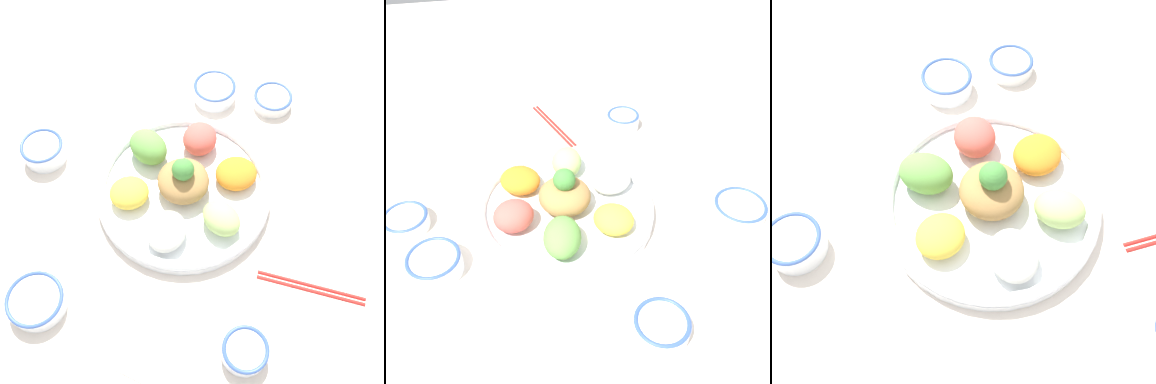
# 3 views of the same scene
# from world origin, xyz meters

# --- Properties ---
(ground_plane) EXTENTS (2.40, 2.40, 0.00)m
(ground_plane) POSITION_xyz_m (0.00, 0.00, 0.00)
(ground_plane) COLOR silver
(salad_platter) EXTENTS (0.36, 0.36, 0.12)m
(salad_platter) POSITION_xyz_m (0.04, -0.01, 0.03)
(salad_platter) COLOR white
(salad_platter) RESTS_ON ground_plane
(sauce_bowl_red) EXTENTS (0.09, 0.09, 0.03)m
(sauce_bowl_red) POSITION_xyz_m (0.01, -0.33, 0.02)
(sauce_bowl_red) COLOR white
(sauce_bowl_red) RESTS_ON ground_plane
(rice_bowl_blue) EXTENTS (0.08, 0.08, 0.04)m
(rice_bowl_blue) POSITION_xyz_m (-0.24, 0.18, 0.02)
(rice_bowl_blue) COLOR white
(rice_bowl_blue) RESTS_ON ground_plane
(sauce_bowl_dark) EXTENTS (0.10, 0.10, 0.04)m
(sauce_bowl_dark) POSITION_xyz_m (0.11, 0.33, 0.02)
(sauce_bowl_dark) COLOR white
(sauce_bowl_dark) RESTS_ON ground_plane
(rice_bowl_plain) EXTENTS (0.09, 0.09, 0.04)m
(rice_bowl_plain) POSITION_xyz_m (0.34, 0.09, 0.02)
(rice_bowl_plain) COLOR white
(rice_bowl_plain) RESTS_ON ground_plane
(sauce_bowl_far) EXTENTS (0.10, 0.10, 0.04)m
(sauce_bowl_far) POSITION_xyz_m (0.13, -0.27, 0.02)
(sauce_bowl_far) COLOR white
(sauce_bowl_far) RESTS_ON ground_plane
(chopsticks_pair_near) EXTENTS (0.20, 0.09, 0.01)m
(chopsticks_pair_near) POSITION_xyz_m (-0.27, 0.01, 0.00)
(chopsticks_pair_near) COLOR red
(chopsticks_pair_near) RESTS_ON ground_plane
(serving_spoon_main) EXTENTS (0.13, 0.05, 0.01)m
(serving_spoon_main) POSITION_xyz_m (-0.08, 0.33, 0.00)
(serving_spoon_main) COLOR white
(serving_spoon_main) RESTS_ON ground_plane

